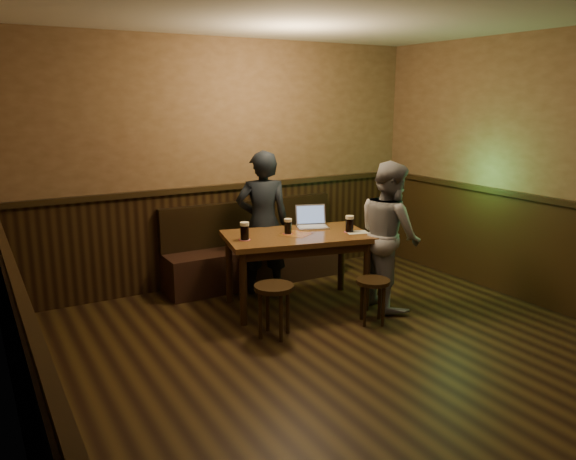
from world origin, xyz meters
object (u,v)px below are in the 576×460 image
(person_grey, at_px, (389,235))
(person_suit, at_px, (263,223))
(bench, at_px, (255,256))
(stool_right, at_px, (373,288))
(pint_right, at_px, (350,224))
(pint_mid, at_px, (288,226))
(pint_left, at_px, (245,231))
(pub_table, at_px, (297,244))
(laptop, at_px, (312,221))
(stool_left, at_px, (274,295))

(person_grey, bearing_deg, person_suit, 56.52)
(bench, height_order, stool_right, bench)
(pint_right, distance_m, person_grey, 0.43)
(pint_mid, bearing_deg, stool_right, -59.83)
(pint_mid, relative_size, person_suit, 0.10)
(pint_left, bearing_deg, person_grey, -19.75)
(bench, relative_size, pub_table, 1.37)
(laptop, height_order, person_grey, person_grey)
(stool_right, xyz_separation_m, person_suit, (-0.50, 1.31, 0.45))
(laptop, bearing_deg, stool_right, -64.21)
(pub_table, relative_size, stool_right, 3.64)
(pub_table, bearing_deg, laptop, 45.30)
(stool_left, distance_m, laptop, 1.25)
(pint_left, bearing_deg, pub_table, -4.75)
(stool_right, relative_size, pint_right, 2.51)
(pint_right, bearing_deg, pint_mid, 156.98)
(stool_left, relative_size, pint_left, 2.74)
(bench, distance_m, pint_right, 1.38)
(stool_left, xyz_separation_m, stool_right, (0.97, -0.20, -0.04))
(bench, distance_m, pub_table, 1.02)
(pub_table, xyz_separation_m, pint_left, (-0.57, 0.05, 0.19))
(stool_right, relative_size, pint_left, 2.45)
(bench, xyz_separation_m, laptop, (0.31, -0.75, 0.53))
(bench, height_order, pub_table, bench)
(pint_right, xyz_separation_m, person_grey, (0.32, -0.26, -0.10))
(stool_left, xyz_separation_m, pint_left, (0.01, 0.61, 0.48))
(pint_right, bearing_deg, pub_table, 158.81)
(pint_right, height_order, person_suit, person_suit)
(bench, bearing_deg, person_suit, -104.17)
(person_suit, relative_size, person_grey, 1.05)
(pint_left, relative_size, pint_mid, 1.12)
(stool_left, bearing_deg, person_grey, 4.11)
(stool_left, xyz_separation_m, laptop, (0.88, 0.76, 0.45))
(stool_right, xyz_separation_m, pint_right, (0.12, 0.56, 0.51))
(pub_table, distance_m, laptop, 0.40)
(stool_left, bearing_deg, pub_table, 44.34)
(laptop, height_order, person_suit, person_suit)
(pub_table, distance_m, person_suit, 0.57)
(pint_mid, distance_m, laptop, 0.41)
(pint_left, distance_m, laptop, 0.89)
(stool_left, relative_size, person_suit, 0.31)
(stool_left, xyz_separation_m, person_suit, (0.47, 1.11, 0.40))
(stool_right, xyz_separation_m, person_grey, (0.44, 0.31, 0.41))
(bench, relative_size, laptop, 5.52)
(laptop, bearing_deg, bench, 132.69)
(stool_right, distance_m, person_grey, 0.68)
(bench, bearing_deg, pub_table, -90.00)
(bench, relative_size, stool_left, 4.47)
(pint_mid, bearing_deg, stool_left, -129.35)
(bench, xyz_separation_m, person_suit, (-0.10, -0.40, 0.49))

